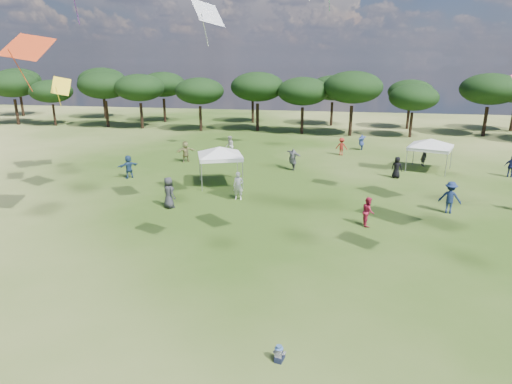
% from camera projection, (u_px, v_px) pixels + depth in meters
% --- Properties ---
extents(tree_line, '(108.78, 17.63, 7.77)m').
position_uv_depth(tree_line, '(345.00, 88.00, 53.11)').
color(tree_line, black).
rests_on(tree_line, ground).
extents(tent_left, '(5.71, 5.71, 3.10)m').
position_uv_depth(tent_left, '(220.00, 148.00, 30.35)').
color(tent_left, gray).
rests_on(tent_left, ground).
extents(tent_right, '(6.05, 6.05, 2.92)m').
position_uv_depth(tent_right, '(431.00, 140.00, 34.48)').
color(tent_right, gray).
rests_on(tent_right, ground).
extents(toddler, '(0.39, 0.43, 0.55)m').
position_uv_depth(toddler, '(279.00, 354.00, 12.73)').
color(toddler, black).
rests_on(toddler, ground).
extents(festival_crowd, '(30.12, 22.71, 1.93)m').
position_uv_depth(festival_crowd, '(303.00, 163.00, 33.73)').
color(festival_crowd, beige).
rests_on(festival_crowd, ground).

